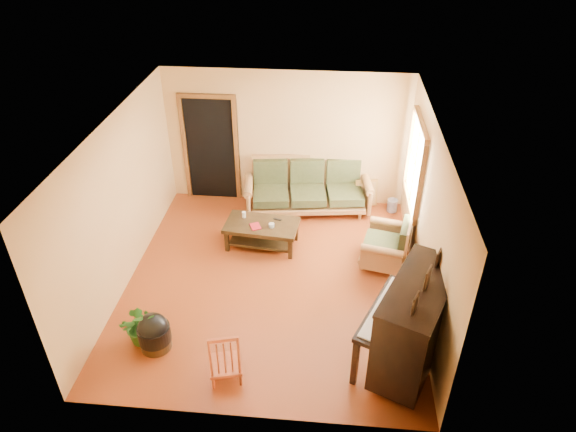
# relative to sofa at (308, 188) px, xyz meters

# --- Properties ---
(floor) EXTENTS (5.00, 5.00, 0.00)m
(floor) POSITION_rel_sofa_xyz_m (-0.44, -2.12, -0.50)
(floor) COLOR #67260D
(floor) RESTS_ON ground
(doorway) EXTENTS (1.08, 0.16, 2.05)m
(doorway) POSITION_rel_sofa_xyz_m (-1.89, 0.36, 0.53)
(doorway) COLOR black
(doorway) RESTS_ON floor
(window) EXTENTS (0.12, 1.36, 1.46)m
(window) POSITION_rel_sofa_xyz_m (1.77, -0.82, 1.00)
(window) COLOR white
(window) RESTS_ON right_wall
(sofa) EXTENTS (2.42, 1.26, 0.99)m
(sofa) POSITION_rel_sofa_xyz_m (0.00, 0.00, 0.00)
(sofa) COLOR #9A6738
(sofa) RESTS_ON floor
(coffee_table) EXTENTS (1.29, 0.79, 0.45)m
(coffee_table) POSITION_rel_sofa_xyz_m (-0.72, -1.20, -0.27)
(coffee_table) COLOR black
(coffee_table) RESTS_ON floor
(armchair) EXTENTS (1.00, 1.03, 0.87)m
(armchair) POSITION_rel_sofa_xyz_m (1.35, -1.48, -0.06)
(armchair) COLOR #9A6738
(armchair) RESTS_ON floor
(piano) EXTENTS (1.43, 1.75, 1.34)m
(piano) POSITION_rel_sofa_xyz_m (1.54, -3.61, 0.17)
(piano) COLOR black
(piano) RESTS_ON floor
(footstool) EXTENTS (0.49, 0.49, 0.42)m
(footstool) POSITION_rel_sofa_xyz_m (-1.84, -3.65, -0.29)
(footstool) COLOR black
(footstool) RESTS_ON floor
(red_chair) EXTENTS (0.49, 0.52, 0.85)m
(red_chair) POSITION_rel_sofa_xyz_m (-0.79, -4.04, -0.07)
(red_chair) COLOR #943B1B
(red_chair) RESTS_ON floor
(leaning_frame) EXTENTS (0.44, 0.19, 0.57)m
(leaning_frame) POSITION_rel_sofa_xyz_m (1.11, 0.28, -0.21)
(leaning_frame) COLOR #B1843B
(leaning_frame) RESTS_ON floor
(ceramic_crock) EXTENTS (0.26, 0.26, 0.24)m
(ceramic_crock) POSITION_rel_sofa_xyz_m (1.62, 0.13, -0.37)
(ceramic_crock) COLOR #354EA1
(ceramic_crock) RESTS_ON floor
(potted_plant) EXTENTS (0.65, 0.61, 0.58)m
(potted_plant) POSITION_rel_sofa_xyz_m (-2.05, -3.55, -0.20)
(potted_plant) COLOR #25611B
(potted_plant) RESTS_ON floor
(book) EXTENTS (0.23, 0.26, 0.02)m
(book) POSITION_rel_sofa_xyz_m (-0.88, -1.34, -0.04)
(book) COLOR maroon
(book) RESTS_ON coffee_table
(candle) EXTENTS (0.08, 0.08, 0.11)m
(candle) POSITION_rel_sofa_xyz_m (-1.04, -1.03, 0.01)
(candle) COLOR white
(candle) RESTS_ON coffee_table
(glass_jar) EXTENTS (0.11, 0.11, 0.06)m
(glass_jar) POSITION_rel_sofa_xyz_m (-0.54, -1.28, -0.02)
(glass_jar) COLOR silver
(glass_jar) RESTS_ON coffee_table
(remote) EXTENTS (0.15, 0.08, 0.01)m
(remote) POSITION_rel_sofa_xyz_m (-0.46, -1.06, -0.04)
(remote) COLOR black
(remote) RESTS_ON coffee_table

